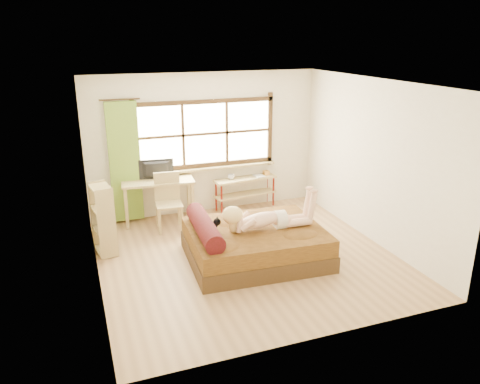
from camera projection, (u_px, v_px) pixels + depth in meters
name	position (u px, v px, depth m)	size (l,w,h in m)	color
floor	(246.00, 256.00, 7.43)	(4.50, 4.50, 0.00)	#9E754C
ceiling	(247.00, 83.00, 6.57)	(4.50, 4.50, 0.00)	white
wall_back	(205.00, 144.00, 9.00)	(4.50, 4.50, 0.00)	silver
wall_front	(322.00, 231.00, 5.00)	(4.50, 4.50, 0.00)	silver
wall_left	(90.00, 192.00, 6.26)	(4.50, 4.50, 0.00)	silver
wall_right	(374.00, 162.00, 7.73)	(4.50, 4.50, 0.00)	silver
window	(205.00, 136.00, 8.92)	(2.80, 0.16, 1.46)	#FFEDBF
curtain	(125.00, 163.00, 8.45)	(0.55, 0.10, 2.20)	#577D22
bed	(252.00, 243.00, 7.26)	(2.15, 1.77, 0.78)	black
woman	(266.00, 210.00, 7.10)	(1.44, 0.41, 0.62)	beige
kitten	(209.00, 225.00, 7.01)	(0.31, 0.12, 0.25)	black
desk	(158.00, 186.00, 8.61)	(1.35, 0.72, 0.81)	#A18A57
monitor	(156.00, 170.00, 8.56)	(0.63, 0.08, 0.36)	black
chair	(168.00, 198.00, 8.37)	(0.50, 0.50, 1.02)	#A18A57
pipe_shelf	(246.00, 186.00, 9.38)	(1.31, 0.47, 0.72)	#A18A57
cup	(231.00, 177.00, 9.20)	(0.13, 0.13, 0.10)	gray
book	(255.00, 176.00, 9.38)	(0.18, 0.25, 0.02)	gray
bookshelf	(103.00, 219.00, 7.38)	(0.35, 0.53, 1.14)	#A18A57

